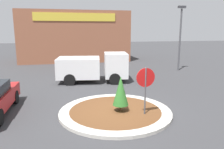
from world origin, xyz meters
TOP-DOWN VIEW (x-y plane):
  - ground_plane at (0.00, 0.00)m, footprint 120.00×120.00m
  - traffic_island at (0.00, 0.00)m, footprint 5.19×5.19m
  - stop_sign at (1.17, -0.74)m, footprint 0.84×0.07m
  - island_shrub at (0.21, -0.15)m, footprint 0.72×0.72m
  - utility_truck at (-0.12, 6.58)m, footprint 5.38×3.04m
  - storefront_building at (-0.75, 19.02)m, footprint 13.00×6.07m
  - light_pole at (8.48, 9.39)m, footprint 0.70×0.30m

SIDE VIEW (x-z plane):
  - ground_plane at x=0.00m, z-range 0.00..0.00m
  - traffic_island at x=0.00m, z-range 0.00..0.14m
  - island_shrub at x=0.21m, z-range 0.28..1.90m
  - utility_truck at x=-0.12m, z-range 0.05..2.18m
  - stop_sign at x=1.17m, z-range 0.45..2.68m
  - storefront_building at x=-0.75m, z-range 0.00..6.04m
  - light_pole at x=8.48m, z-range 0.55..6.51m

